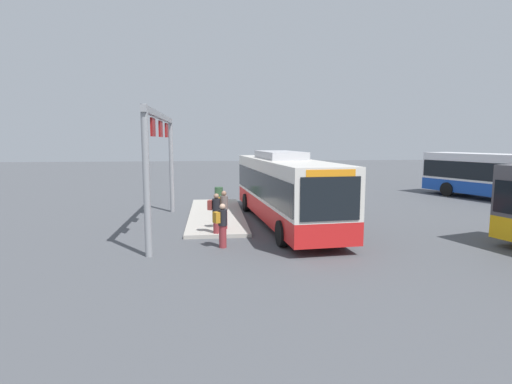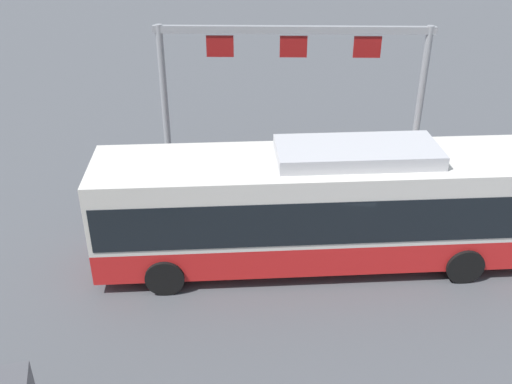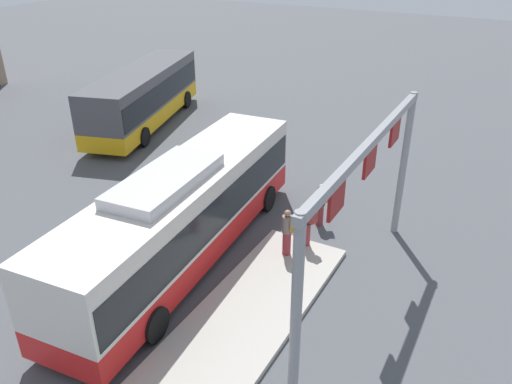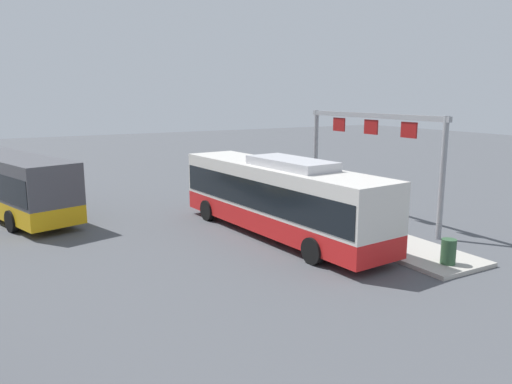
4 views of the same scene
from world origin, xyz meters
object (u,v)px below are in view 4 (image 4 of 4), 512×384
object	(u,v)px
person_waiting_near	(286,193)
person_waiting_mid	(312,199)
bus_background_right	(11,181)
bus_main	(278,195)
person_boarding	(308,195)
trash_bin	(448,252)

from	to	relation	value
person_waiting_near	person_waiting_mid	distance (m)	2.58
bus_background_right	person_waiting_mid	world-z (taller)	bus_background_right
bus_background_right	person_waiting_mid	xyz separation A→B (m)	(-8.09, -12.69, -0.73)
bus_main	person_boarding	xyz separation A→B (m)	(2.38, -3.31, -0.76)
bus_main	bus_background_right	size ratio (longest dim) A/B	1.11
person_waiting_near	person_waiting_mid	world-z (taller)	person_waiting_mid
person_waiting_near	trash_bin	bearing A→B (deg)	61.39
bus_background_right	person_waiting_mid	distance (m)	15.06
person_boarding	person_waiting_mid	size ratio (longest dim) A/B	1.00
person_boarding	trash_bin	world-z (taller)	person_boarding
bus_background_right	trash_bin	xyz separation A→B (m)	(-16.13, -12.73, -1.17)
person_waiting_mid	trash_bin	world-z (taller)	person_waiting_mid
trash_bin	person_waiting_near	bearing A→B (deg)	-0.53
bus_main	person_waiting_mid	xyz separation A→B (m)	(1.55, -2.97, -0.76)
bus_main	person_boarding	distance (m)	4.15
bus_background_right	person_waiting_near	size ratio (longest dim) A/B	6.46
person_boarding	bus_background_right	bearing A→B (deg)	-10.24
person_waiting_near	bus_background_right	bearing A→B (deg)	-51.36
trash_bin	person_waiting_mid	bearing A→B (deg)	0.27
bus_main	trash_bin	xyz separation A→B (m)	(-6.49, -3.01, -1.20)
bus_main	bus_background_right	world-z (taller)	bus_main
bus_main	person_boarding	world-z (taller)	bus_main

